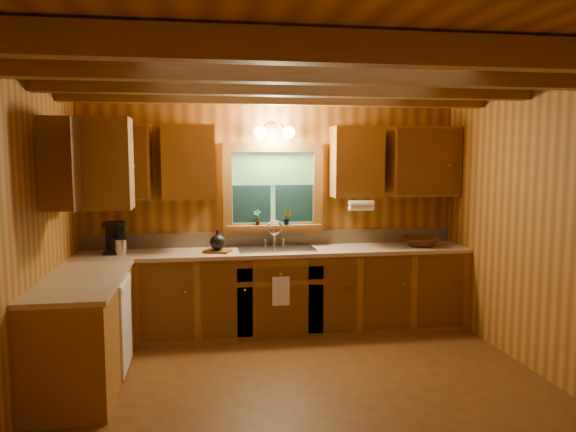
% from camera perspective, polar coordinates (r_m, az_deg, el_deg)
% --- Properties ---
extents(room, '(4.20, 4.20, 4.20)m').
position_cam_1_polar(room, '(4.30, 1.67, -1.82)').
color(room, '#5B3716').
rests_on(room, ground).
extents(ceiling_beams, '(4.20, 2.54, 0.18)m').
position_cam_1_polar(ceiling_beams, '(4.29, 1.73, 14.11)').
color(ceiling_beams, brown).
rests_on(ceiling_beams, room).
extents(base_cabinets, '(4.20, 2.22, 0.86)m').
position_cam_1_polar(base_cabinets, '(5.67, -5.78, -8.84)').
color(base_cabinets, brown).
rests_on(base_cabinets, ground).
extents(countertop, '(4.20, 2.24, 0.04)m').
position_cam_1_polar(countertop, '(5.57, -5.69, -4.35)').
color(countertop, tan).
rests_on(countertop, base_cabinets).
extents(backsplash, '(4.20, 0.02, 0.16)m').
position_cam_1_polar(backsplash, '(6.19, -1.58, -2.32)').
color(backsplash, tan).
rests_on(backsplash, room).
extents(dishwasher_panel, '(0.02, 0.60, 0.80)m').
position_cam_1_polar(dishwasher_panel, '(5.12, -16.54, -10.72)').
color(dishwasher_panel, white).
rests_on(dishwasher_panel, base_cabinets).
extents(upper_cabinets, '(4.19, 1.77, 0.78)m').
position_cam_1_polar(upper_cabinets, '(5.61, -6.74, 5.57)').
color(upper_cabinets, brown).
rests_on(upper_cabinets, room).
extents(window, '(1.12, 0.08, 1.00)m').
position_cam_1_polar(window, '(6.11, -1.57, 2.75)').
color(window, brown).
rests_on(window, room).
extents(window_sill, '(1.06, 0.14, 0.04)m').
position_cam_1_polar(window_sill, '(6.10, -1.50, -1.11)').
color(window_sill, brown).
rests_on(window_sill, room).
extents(wall_sconce, '(0.45, 0.21, 0.17)m').
position_cam_1_polar(wall_sconce, '(5.98, -1.44, 8.76)').
color(wall_sconce, black).
rests_on(wall_sconce, room).
extents(paper_towel_roll, '(0.27, 0.11, 0.11)m').
position_cam_1_polar(paper_towel_roll, '(5.98, 7.63, 1.10)').
color(paper_towel_roll, white).
rests_on(paper_towel_roll, upper_cabinets).
extents(dish_towel, '(0.18, 0.01, 0.30)m').
position_cam_1_polar(dish_towel, '(5.67, -0.74, -7.85)').
color(dish_towel, white).
rests_on(dish_towel, base_cabinets).
extents(sink, '(0.82, 0.48, 0.43)m').
position_cam_1_polar(sink, '(5.93, -1.22, -3.91)').
color(sink, silver).
rests_on(sink, countertop).
extents(coffee_maker, '(0.19, 0.24, 0.33)m').
position_cam_1_polar(coffee_maker, '(5.95, -17.60, -2.16)').
color(coffee_maker, black).
rests_on(coffee_maker, countertop).
extents(utensil_crock, '(0.12, 0.12, 0.35)m').
position_cam_1_polar(utensil_crock, '(5.86, -17.04, -3.01)').
color(utensil_crock, silver).
rests_on(utensil_crock, countertop).
extents(cutting_board, '(0.32, 0.28, 0.02)m').
position_cam_1_polar(cutting_board, '(5.79, -7.35, -3.65)').
color(cutting_board, brown).
rests_on(cutting_board, countertop).
extents(teakettle, '(0.16, 0.16, 0.21)m').
position_cam_1_polar(teakettle, '(5.77, -7.36, -2.72)').
color(teakettle, black).
rests_on(teakettle, cutting_board).
extents(wicker_basket, '(0.51, 0.51, 0.10)m').
position_cam_1_polar(wicker_basket, '(6.30, 13.68, -2.63)').
color(wicker_basket, '#48230C').
rests_on(wicker_basket, countertop).
extents(potted_plant_left, '(0.11, 0.09, 0.17)m').
position_cam_1_polar(potted_plant_left, '(6.06, -3.25, -0.15)').
color(potted_plant_left, brown).
rests_on(potted_plant_left, window_sill).
extents(potted_plant_right, '(0.11, 0.10, 0.17)m').
position_cam_1_polar(potted_plant_right, '(6.08, -0.09, -0.16)').
color(potted_plant_right, brown).
rests_on(potted_plant_right, window_sill).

